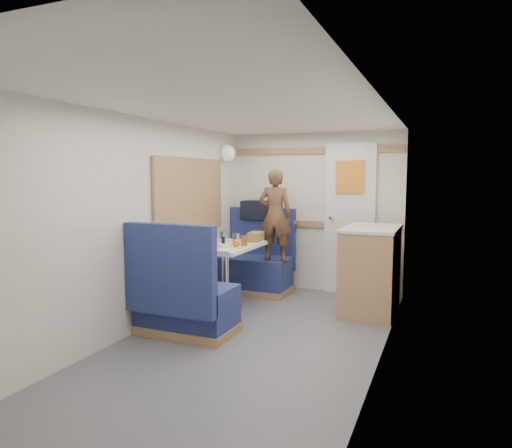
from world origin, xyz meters
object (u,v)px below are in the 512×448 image
at_px(tumbler_mid, 223,236).
at_px(wine_glass, 213,235).
at_px(dome_light, 227,153).
at_px(cheese_block, 221,246).
at_px(bread_loaf, 256,237).
at_px(tumbler_right, 236,239).
at_px(bench_far, 256,268).
at_px(galley_counter, 370,269).
at_px(duffel_bag, 261,210).
at_px(dinette_table, 225,259).
at_px(bench_near, 184,303).
at_px(tray, 226,249).
at_px(beer_glass, 244,241).
at_px(person, 275,215).
at_px(orange_fruit, 236,243).
at_px(pepper_grinder, 223,241).
at_px(tumbler_left, 193,242).

bearing_deg(tumbler_mid, wine_glass, -79.13).
bearing_deg(dome_light, tumbler_mid, -67.98).
relative_size(cheese_block, bread_loaf, 0.40).
bearing_deg(tumbler_right, bench_far, 96.96).
bearing_deg(galley_counter, duffel_bag, 159.18).
bearing_deg(bread_loaf, dinette_table, -118.20).
distance_m(bench_near, tray, 0.73).
bearing_deg(beer_glass, dome_light, 125.87).
relative_size(person, cheese_block, 11.07).
xyz_separation_m(bench_near, person, (0.32, 1.55, 0.70)).
height_order(person, tumbler_mid, person).
bearing_deg(bench_far, orange_fruit, -78.09).
distance_m(galley_counter, duffel_bag, 1.70).
height_order(dinette_table, pepper_grinder, pepper_grinder).
bearing_deg(bench_far, tray, -82.30).
xyz_separation_m(duffel_bag, wine_glass, (-0.03, -1.29, -0.18)).
relative_size(orange_fruit, tumbler_mid, 0.68).
xyz_separation_m(dome_light, tumbler_left, (0.16, -1.14, -0.98)).
bearing_deg(tumbler_mid, tray, -60.56).
xyz_separation_m(duffel_bag, bread_loaf, (0.23, -0.75, -0.25)).
bearing_deg(person, beer_glass, 74.93).
distance_m(duffel_bag, orange_fruit, 1.37).
xyz_separation_m(dome_light, tumbler_right, (0.49, -0.78, -0.97)).
distance_m(bench_far, dome_light, 1.50).
distance_m(orange_fruit, tumbler_mid, 0.56).
xyz_separation_m(bench_near, wine_glass, (-0.06, 0.69, 0.54)).
bearing_deg(tumbler_left, tumbler_mid, 80.31).
distance_m(bench_far, tumbler_right, 0.94).
relative_size(tumbler_right, pepper_grinder, 1.28).
height_order(bench_far, tumbler_right, bench_far).
bearing_deg(tray, tumbler_right, 99.34).
bearing_deg(beer_glass, galley_counter, 23.90).
relative_size(orange_fruit, pepper_grinder, 0.79).
xyz_separation_m(duffel_bag, beer_glass, (0.26, -1.12, -0.24)).
bearing_deg(wine_glass, pepper_grinder, 62.39).
xyz_separation_m(bench_near, galley_counter, (1.47, 1.41, 0.17)).
relative_size(duffel_bag, bread_loaf, 1.99).
xyz_separation_m(bench_far, tumbler_mid, (-0.14, -0.64, 0.48)).
height_order(beer_glass, bread_loaf, beer_glass).
relative_size(person, tumbler_mid, 9.88).
xyz_separation_m(person, cheese_block, (-0.23, -0.98, -0.24)).
xyz_separation_m(tumbler_mid, pepper_grinder, (0.14, -0.28, -0.01)).
relative_size(galley_counter, person, 0.84).
relative_size(dinette_table, orange_fruit, 12.19).
relative_size(orange_fruit, wine_glass, 0.45).
distance_m(orange_fruit, bread_loaf, 0.58).
height_order(person, wine_glass, person).
xyz_separation_m(galley_counter, wine_glass, (-1.53, -0.72, 0.38)).
bearing_deg(dome_light, beer_glass, -54.13).
bearing_deg(cheese_block, person, 76.97).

